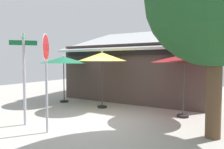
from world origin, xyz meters
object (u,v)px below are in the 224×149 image
object	(u,v)px
street_sign_post	(24,69)
stop_sign	(46,64)
patio_umbrella_forest_green_left	(64,60)
patio_umbrella_crimson_right	(184,59)
patio_umbrella_mustard_center	(102,57)

from	to	relation	value
street_sign_post	stop_sign	world-z (taller)	street_sign_post
patio_umbrella_forest_green_left	patio_umbrella_crimson_right	world-z (taller)	patio_umbrella_crimson_right
patio_umbrella_forest_green_left	patio_umbrella_mustard_center	size ratio (longest dim) A/B	0.94
street_sign_post	stop_sign	distance (m)	1.28
stop_sign	street_sign_post	bearing A→B (deg)	172.01
patio_umbrella_forest_green_left	stop_sign	bearing A→B (deg)	-52.37
patio_umbrella_mustard_center	patio_umbrella_crimson_right	xyz separation A→B (m)	(3.61, 0.19, -0.10)
street_sign_post	patio_umbrella_forest_green_left	size ratio (longest dim) A/B	1.25
patio_umbrella_forest_green_left	patio_umbrella_crimson_right	xyz separation A→B (m)	(6.12, 0.05, 0.03)
street_sign_post	patio_umbrella_forest_green_left	world-z (taller)	street_sign_post
street_sign_post	patio_umbrella_crimson_right	size ratio (longest dim) A/B	1.21
patio_umbrella_crimson_right	patio_umbrella_mustard_center	bearing A→B (deg)	-177.07
patio_umbrella_forest_green_left	patio_umbrella_mustard_center	xyz separation A→B (m)	(2.51, -0.14, 0.13)
patio_umbrella_mustard_center	patio_umbrella_forest_green_left	bearing A→B (deg)	176.86
patio_umbrella_mustard_center	stop_sign	bearing A→B (deg)	-82.22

